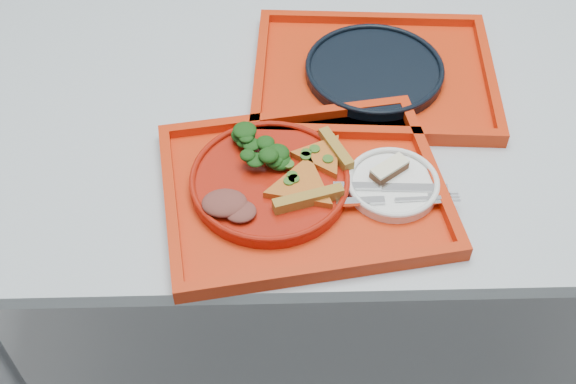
{
  "coord_description": "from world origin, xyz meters",
  "views": [
    {
      "loc": [
        -0.18,
        -0.98,
        1.65
      ],
      "look_at": [
        -0.16,
        -0.23,
        0.78
      ],
      "focal_mm": 45.0,
      "sensor_mm": 36.0,
      "label": 1
    }
  ],
  "objects_px": {
    "dessert_bar": "(389,169)",
    "navy_plate": "(374,71)",
    "tray_main": "(304,192)",
    "tray_far": "(373,77)",
    "dinner_plate": "(270,182)"
  },
  "relations": [
    {
      "from": "dinner_plate",
      "to": "dessert_bar",
      "type": "height_order",
      "value": "dessert_bar"
    },
    {
      "from": "tray_main",
      "to": "dinner_plate",
      "type": "distance_m",
      "value": 0.06
    },
    {
      "from": "tray_far",
      "to": "navy_plate",
      "type": "xyz_separation_m",
      "value": [
        0.0,
        -0.0,
        0.01
      ]
    },
    {
      "from": "dessert_bar",
      "to": "navy_plate",
      "type": "bearing_deg",
      "value": 52.45
    },
    {
      "from": "tray_main",
      "to": "tray_far",
      "type": "distance_m",
      "value": 0.32
    },
    {
      "from": "dinner_plate",
      "to": "dessert_bar",
      "type": "xyz_separation_m",
      "value": [
        0.2,
        0.01,
        0.01
      ]
    },
    {
      "from": "tray_main",
      "to": "tray_far",
      "type": "xyz_separation_m",
      "value": [
        0.14,
        0.29,
        0.0
      ]
    },
    {
      "from": "tray_main",
      "to": "dessert_bar",
      "type": "relative_size",
      "value": 6.62
    },
    {
      "from": "dinner_plate",
      "to": "navy_plate",
      "type": "bearing_deg",
      "value": 54.21
    },
    {
      "from": "dinner_plate",
      "to": "tray_far",
      "type": "bearing_deg",
      "value": 54.21
    },
    {
      "from": "navy_plate",
      "to": "dessert_bar",
      "type": "xyz_separation_m",
      "value": [
        -0.0,
        -0.26,
        0.02
      ]
    },
    {
      "from": "navy_plate",
      "to": "dinner_plate",
      "type": "bearing_deg",
      "value": -125.79
    },
    {
      "from": "tray_main",
      "to": "dessert_bar",
      "type": "height_order",
      "value": "dessert_bar"
    },
    {
      "from": "tray_far",
      "to": "dessert_bar",
      "type": "height_order",
      "value": "dessert_bar"
    },
    {
      "from": "dessert_bar",
      "to": "dinner_plate",
      "type": "bearing_deg",
      "value": 146.67
    }
  ]
}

